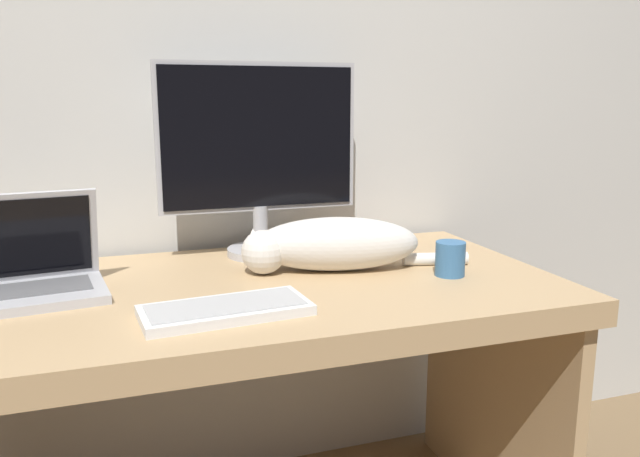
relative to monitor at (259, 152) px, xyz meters
The scene contains 8 objects.
wall_back 0.36m from the monitor, 120.28° to the left, with size 6.40×0.06×2.60m.
desk 0.51m from the monitor, 111.32° to the right, with size 1.46×0.74×0.72m.
monitor is the anchor object (origin of this frame).
laptop 0.64m from the monitor, 160.06° to the right, with size 0.34×0.25×0.22m.
external_keyboard 0.56m from the monitor, 111.52° to the right, with size 0.34×0.18×0.02m.
cat 0.32m from the monitor, 58.90° to the right, with size 0.57×0.24×0.13m.
coffee_mug 0.57m from the monitor, 41.92° to the right, with size 0.07×0.07×0.08m.
small_toy 0.42m from the monitor, ahead, with size 0.04×0.04×0.04m.
Camera 1 is at (-0.28, -0.99, 1.14)m, focal length 35.00 mm.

